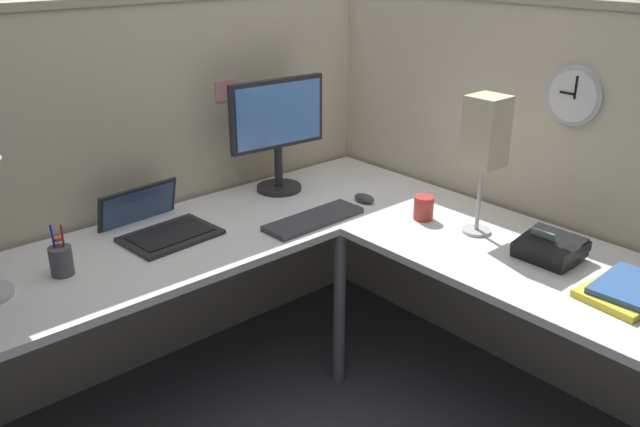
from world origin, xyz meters
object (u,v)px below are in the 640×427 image
(office_phone, at_px, (551,249))
(wall_clock, at_px, (575,96))
(keyboard, at_px, (314,219))
(computer_mouse, at_px, (364,198))
(laptop, at_px, (156,225))
(book_stack, at_px, (628,290))
(pen_cup, at_px, (61,260))
(desk_lamp_paper, at_px, (485,136))
(coffee_mug, at_px, (424,208))
(monitor, at_px, (278,127))

(office_phone, distance_m, wall_clock, 0.58)
(keyboard, bearing_deg, wall_clock, -43.78)
(office_phone, bearing_deg, computer_mouse, 97.07)
(laptop, height_order, book_stack, laptop)
(laptop, relative_size, pen_cup, 2.24)
(computer_mouse, distance_m, desk_lamp_paper, 0.64)
(coffee_mug, distance_m, wall_clock, 0.70)
(keyboard, distance_m, wall_clock, 1.08)
(book_stack, xyz_separation_m, coffee_mug, (-0.00, 0.84, 0.03))
(laptop, bearing_deg, wall_clock, -38.86)
(computer_mouse, xyz_separation_m, office_phone, (0.10, -0.82, 0.02))
(coffee_mug, bearing_deg, keyboard, 142.37)
(desk_lamp_paper, relative_size, wall_clock, 2.41)
(office_phone, xyz_separation_m, wall_clock, (0.30, 0.16, 0.47))
(monitor, relative_size, coffee_mug, 5.21)
(monitor, height_order, book_stack, monitor)
(keyboard, height_order, computer_mouse, computer_mouse)
(pen_cup, bearing_deg, monitor, 8.66)
(monitor, distance_m, pen_cup, 1.09)
(monitor, distance_m, computer_mouse, 0.49)
(monitor, distance_m, book_stack, 1.53)
(laptop, relative_size, computer_mouse, 3.89)
(computer_mouse, relative_size, wall_clock, 0.47)
(book_stack, bearing_deg, office_phone, 79.63)
(monitor, distance_m, office_phone, 1.24)
(laptop, xyz_separation_m, office_phone, (0.92, -1.14, 0.01))
(office_phone, distance_m, book_stack, 0.31)
(keyboard, bearing_deg, coffee_mug, -38.95)
(desk_lamp_paper, bearing_deg, laptop, 138.04)
(keyboard, xyz_separation_m, coffee_mug, (0.35, -0.27, 0.04))
(monitor, xyz_separation_m, book_stack, (0.23, -1.49, -0.27))
(laptop, bearing_deg, desk_lamp_paper, -41.96)
(keyboard, relative_size, book_stack, 1.44)
(coffee_mug, relative_size, wall_clock, 0.44)
(desk_lamp_paper, distance_m, wall_clock, 0.37)
(pen_cup, bearing_deg, desk_lamp_paper, -27.98)
(desk_lamp_paper, height_order, coffee_mug, desk_lamp_paper)
(wall_clock, bearing_deg, monitor, 119.77)
(monitor, height_order, coffee_mug, monitor)
(laptop, height_order, office_phone, laptop)
(book_stack, height_order, wall_clock, wall_clock)
(desk_lamp_paper, bearing_deg, wall_clock, -27.65)
(laptop, xyz_separation_m, keyboard, (0.51, -0.34, -0.01))
(pen_cup, xyz_separation_m, desk_lamp_paper, (1.33, -0.71, 0.33))
(pen_cup, bearing_deg, book_stack, -46.04)
(pen_cup, bearing_deg, laptop, 16.00)
(laptop, distance_m, office_phone, 1.47)
(computer_mouse, relative_size, pen_cup, 0.58)
(monitor, bearing_deg, coffee_mug, -70.64)
(computer_mouse, bearing_deg, wall_clock, -58.87)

